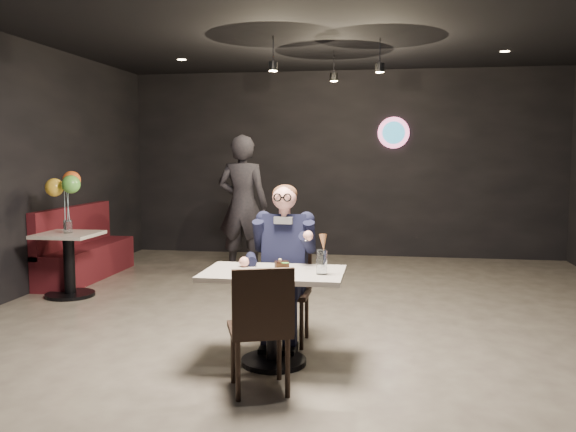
% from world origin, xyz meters
% --- Properties ---
extents(floor, '(9.00, 9.00, 0.00)m').
position_xyz_m(floor, '(0.00, 0.00, 0.00)').
color(floor, gray).
rests_on(floor, ground).
extents(wall_sign, '(0.50, 0.06, 0.50)m').
position_xyz_m(wall_sign, '(0.80, 4.47, 2.00)').
color(wall_sign, pink).
rests_on(wall_sign, floor).
extents(pendant_lights, '(1.40, 1.20, 0.36)m').
position_xyz_m(pendant_lights, '(0.00, 2.00, 2.88)').
color(pendant_lights, black).
rests_on(pendant_lights, floor).
extents(main_table, '(1.10, 0.70, 0.75)m').
position_xyz_m(main_table, '(-0.17, -0.83, 0.38)').
color(main_table, silver).
rests_on(main_table, floor).
extents(chair_far, '(0.42, 0.46, 0.92)m').
position_xyz_m(chair_far, '(-0.17, -0.28, 0.46)').
color(chair_far, black).
rests_on(chair_far, floor).
extents(chair_near, '(0.55, 0.58, 0.92)m').
position_xyz_m(chair_near, '(-0.17, -1.38, 0.46)').
color(chair_near, black).
rests_on(chair_near, floor).
extents(seated_man, '(0.60, 0.80, 1.44)m').
position_xyz_m(seated_man, '(-0.17, -0.28, 0.72)').
color(seated_man, black).
rests_on(seated_man, floor).
extents(dessert_plate, '(0.22, 0.22, 0.01)m').
position_xyz_m(dessert_plate, '(-0.13, -0.90, 0.76)').
color(dessert_plate, white).
rests_on(dessert_plate, main_table).
extents(cake_slice, '(0.12, 0.11, 0.07)m').
position_xyz_m(cake_slice, '(-0.09, -0.90, 0.80)').
color(cake_slice, black).
rests_on(cake_slice, dessert_plate).
extents(mint_leaf, '(0.06, 0.04, 0.01)m').
position_xyz_m(mint_leaf, '(-0.05, -0.96, 0.84)').
color(mint_leaf, '#36902F').
rests_on(mint_leaf, cake_slice).
extents(sundae_glass, '(0.08, 0.08, 0.19)m').
position_xyz_m(sundae_glass, '(0.22, -0.90, 0.84)').
color(sundae_glass, silver).
rests_on(sundae_glass, main_table).
extents(wafer_cone, '(0.08, 0.08, 0.13)m').
position_xyz_m(wafer_cone, '(0.23, -0.90, 0.99)').
color(wafer_cone, tan).
rests_on(wafer_cone, sundae_glass).
extents(booth_bench, '(0.48, 1.94, 0.97)m').
position_xyz_m(booth_bench, '(-3.25, 2.05, 0.48)').
color(booth_bench, '#430E15').
rests_on(booth_bench, floor).
extents(side_table, '(0.65, 0.65, 0.81)m').
position_xyz_m(side_table, '(-2.95, 1.05, 0.41)').
color(side_table, silver).
rests_on(side_table, floor).
extents(balloon_vase, '(0.10, 0.10, 0.15)m').
position_xyz_m(balloon_vase, '(-2.95, 1.05, 0.83)').
color(balloon_vase, silver).
rests_on(balloon_vase, side_table).
extents(balloon_bunch, '(0.38, 0.38, 0.63)m').
position_xyz_m(balloon_bunch, '(-2.95, 1.05, 1.21)').
color(balloon_bunch, yellow).
rests_on(balloon_bunch, balloon_vase).
extents(passerby, '(0.73, 0.50, 1.92)m').
position_xyz_m(passerby, '(-1.24, 2.65, 0.96)').
color(passerby, black).
rests_on(passerby, floor).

